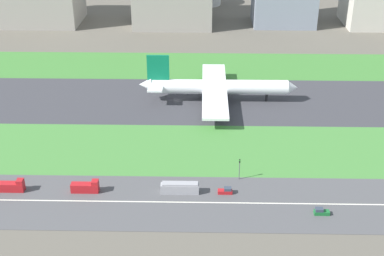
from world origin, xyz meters
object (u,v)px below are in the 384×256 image
at_px(truck_0, 86,187).
at_px(car_0, 321,212).
at_px(airliner, 215,87).
at_px(bus_0, 180,188).
at_px(truck_2, 11,186).
at_px(traffic_light, 239,168).
at_px(car_2, 226,191).

bearing_deg(truck_0, car_0, -8.21).
xyz_separation_m(airliner, bus_0, (-11.83, -68.00, -4.41)).
xyz_separation_m(truck_2, traffic_light, (69.73, 7.99, 2.62)).
bearing_deg(car_2, car_0, -20.46).
xyz_separation_m(airliner, car_0, (28.88, -78.00, -5.31)).
relative_size(car_2, truck_0, 0.52).
height_order(airliner, truck_0, airliner).
distance_m(truck_0, traffic_light, 47.68).
bearing_deg(airliner, bus_0, -99.87).
height_order(bus_0, truck_2, truck_2).
bearing_deg(truck_0, airliner, 59.29).
bearing_deg(car_2, truck_2, -180.00).
bearing_deg(airliner, car_0, -69.68).
bearing_deg(bus_0, truck_2, 180.00).
xyz_separation_m(car_2, traffic_light, (4.46, 7.99, 3.37)).
xyz_separation_m(bus_0, car_0, (40.71, -10.00, -0.90)).
bearing_deg(traffic_light, airliner, 96.22).
height_order(airliner, car_2, airliner).
relative_size(truck_0, traffic_light, 1.17).
bearing_deg(truck_2, car_0, -6.20).
xyz_separation_m(car_2, truck_2, (-65.27, -0.00, 0.75)).
bearing_deg(car_2, truck_0, -180.00).
bearing_deg(bus_0, car_2, 0.00).
bearing_deg(truck_0, bus_0, 0.00).
bearing_deg(traffic_light, car_2, -119.16).
bearing_deg(truck_2, truck_0, 0.00).
distance_m(bus_0, truck_2, 51.36).
distance_m(airliner, car_2, 68.24).
xyz_separation_m(bus_0, truck_2, (-51.36, 0.00, -0.15)).
xyz_separation_m(car_2, bus_0, (-13.91, -0.00, 0.90)).
bearing_deg(airliner, car_2, -88.25).
xyz_separation_m(truck_0, truck_2, (-22.80, 0.00, 0.00)).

